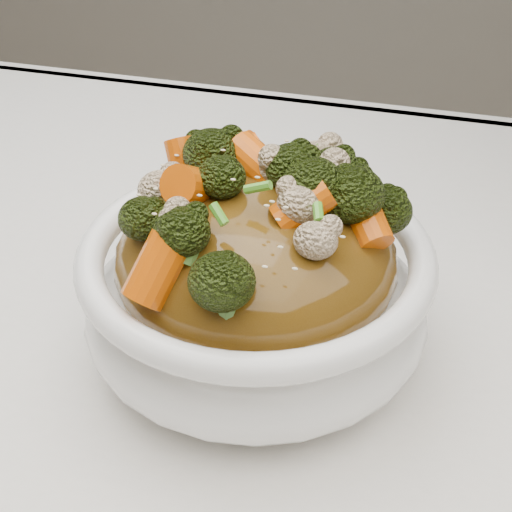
% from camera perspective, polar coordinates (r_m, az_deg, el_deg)
% --- Properties ---
extents(tablecloth, '(1.20, 0.80, 0.04)m').
position_cam_1_polar(tablecloth, '(0.49, -4.44, -9.65)').
color(tablecloth, white).
rests_on(tablecloth, dining_table).
extents(bowl, '(0.22, 0.22, 0.08)m').
position_cam_1_polar(bowl, '(0.46, 0.00, -3.08)').
color(bowl, white).
rests_on(bowl, tablecloth).
extents(sauce_base, '(0.17, 0.17, 0.09)m').
position_cam_1_polar(sauce_base, '(0.45, 0.00, -0.29)').
color(sauce_base, '#54360E').
rests_on(sauce_base, bowl).
extents(carrots, '(0.17, 0.17, 0.05)m').
position_cam_1_polar(carrots, '(0.42, 0.00, 6.28)').
color(carrots, '#D65707').
rests_on(carrots, sauce_base).
extents(broccoli, '(0.17, 0.17, 0.04)m').
position_cam_1_polar(broccoli, '(0.42, 0.00, 6.17)').
color(broccoli, black).
rests_on(broccoli, sauce_base).
extents(cauliflower, '(0.17, 0.17, 0.03)m').
position_cam_1_polar(cauliflower, '(0.42, 0.00, 5.94)').
color(cauliflower, beige).
rests_on(cauliflower, sauce_base).
extents(scallions, '(0.13, 0.13, 0.02)m').
position_cam_1_polar(scallions, '(0.42, 0.00, 6.39)').
color(scallions, '#489522').
rests_on(scallions, sauce_base).
extents(sesame_seeds, '(0.16, 0.16, 0.01)m').
position_cam_1_polar(sesame_seeds, '(0.42, 0.00, 6.39)').
color(sesame_seeds, beige).
rests_on(sesame_seeds, sauce_base).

